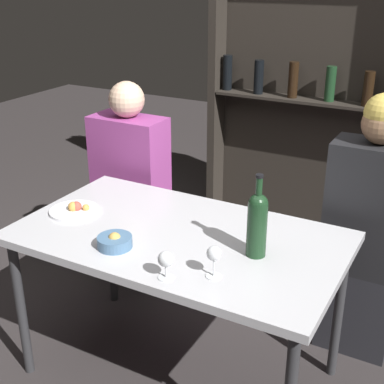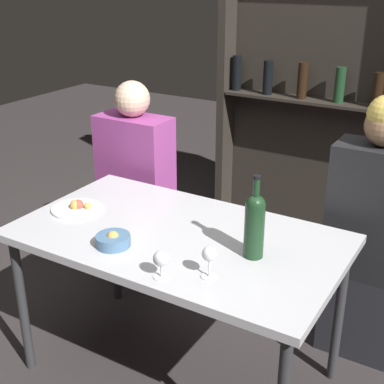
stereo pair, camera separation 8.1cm
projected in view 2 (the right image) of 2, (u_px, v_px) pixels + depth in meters
name	position (u px, v px, depth m)	size (l,w,h in m)	color
ground_plane	(179.00, 371.00, 2.58)	(10.00, 10.00, 0.00)	#332D2D
dining_table	(178.00, 246.00, 2.31)	(1.40, 0.80, 0.75)	silver
wine_rack_wall	(325.00, 69.00, 3.60)	(1.49, 0.21, 2.28)	#28231E
wine_bottle	(255.00, 223.00, 2.06)	(0.08, 0.08, 0.34)	#19381E
wine_glass_0	(209.00, 256.00, 1.94)	(0.06, 0.06, 0.13)	silver
wine_glass_1	(161.00, 260.00, 1.94)	(0.06, 0.06, 0.11)	silver
food_plate_0	(77.00, 208.00, 2.51)	(0.23, 0.23, 0.05)	white
snack_bowl	(113.00, 240.00, 2.18)	(0.14, 0.14, 0.07)	#4C7299
seated_person_left	(136.00, 191.00, 3.16)	(0.43, 0.22, 1.23)	#26262B
seated_person_right	(369.00, 239.00, 2.50)	(0.39, 0.22, 1.31)	#26262B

